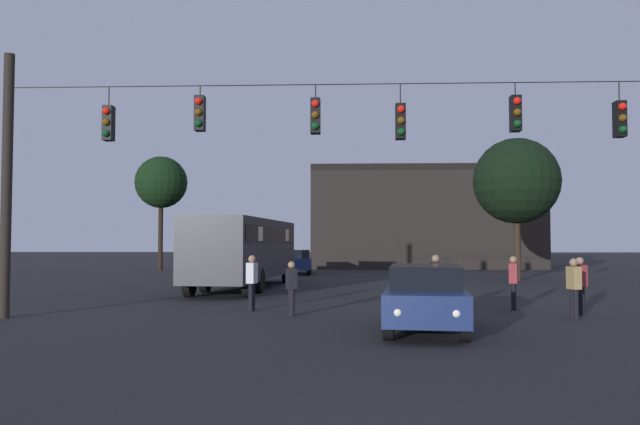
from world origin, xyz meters
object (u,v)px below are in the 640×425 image
(car_far_left, at_px, (297,261))
(pedestrian_near_bus, at_px, (574,285))
(pedestrian_far_side, at_px, (291,285))
(tree_left_silhouette, at_px, (161,183))
(city_bus, at_px, (245,246))
(car_near_right, at_px, (426,297))
(pedestrian_crossing_right, at_px, (436,280))
(pedestrian_trailing, at_px, (513,280))
(pedestrian_crossing_left, at_px, (580,282))
(tree_behind_building, at_px, (516,181))
(pedestrian_crossing_center, at_px, (252,279))

(car_far_left, xyz_separation_m, pedestrian_near_bus, (9.19, -22.39, 0.12))
(pedestrian_far_side, distance_m, tree_left_silhouette, 29.35)
(city_bus, bearing_deg, pedestrian_near_bus, -44.34)
(city_bus, height_order, car_near_right, city_bus)
(car_far_left, distance_m, pedestrian_crossing_right, 21.70)
(city_bus, distance_m, pedestrian_trailing, 12.43)
(pedestrian_crossing_left, xyz_separation_m, tree_left_silhouette, (-19.74, 25.85, 5.27))
(pedestrian_far_side, bearing_deg, tree_behind_building, 56.52)
(city_bus, height_order, tree_left_silhouette, tree_left_silhouette)
(pedestrian_trailing, bearing_deg, tree_left_silhouette, 126.46)
(car_near_right, relative_size, pedestrian_crossing_left, 2.75)
(city_bus, xyz_separation_m, pedestrian_near_bus, (10.48, -10.24, -0.95))
(car_near_right, distance_m, pedestrian_crossing_left, 5.83)
(pedestrian_crossing_right, height_order, pedestrian_far_side, pedestrian_crossing_right)
(pedestrian_near_bus, height_order, pedestrian_trailing, pedestrian_trailing)
(pedestrian_trailing, xyz_separation_m, pedestrian_far_side, (-6.59, -1.79, -0.07))
(pedestrian_near_bus, height_order, tree_behind_building, tree_behind_building)
(city_bus, relative_size, pedestrian_trailing, 6.87)
(pedestrian_crossing_right, distance_m, pedestrian_far_side, 4.27)
(tree_behind_building, bearing_deg, pedestrian_crossing_center, -128.84)
(pedestrian_crossing_right, xyz_separation_m, pedestrian_far_side, (-4.14, -1.01, -0.10))
(car_far_left, bearing_deg, pedestrian_trailing, -67.88)
(pedestrian_trailing, bearing_deg, tree_behind_building, 74.50)
(pedestrian_crossing_center, relative_size, tree_behind_building, 0.22)
(pedestrian_crossing_left, bearing_deg, pedestrian_crossing_center, 176.06)
(car_far_left, bearing_deg, tree_behind_building, -26.57)
(pedestrian_near_bus, bearing_deg, car_far_left, 112.31)
(car_far_left, xyz_separation_m, pedestrian_trailing, (8.18, -20.14, 0.12))
(car_far_left, distance_m, tree_behind_building, 14.23)
(pedestrian_crossing_left, bearing_deg, car_near_right, -144.74)
(city_bus, height_order, pedestrian_near_bus, city_bus)
(pedestrian_near_bus, distance_m, pedestrian_trailing, 2.46)
(pedestrian_far_side, bearing_deg, pedestrian_near_bus, -3.44)
(pedestrian_crossing_left, height_order, pedestrian_crossing_center, pedestrian_crossing_center)
(car_near_right, distance_m, pedestrian_crossing_right, 3.88)
(pedestrian_trailing, relative_size, tree_left_silhouette, 0.20)
(pedestrian_crossing_right, distance_m, tree_left_silhouette, 30.36)
(car_far_left, bearing_deg, pedestrian_near_bus, -67.69)
(car_far_left, height_order, tree_behind_building, tree_behind_building)
(pedestrian_crossing_right, distance_m, pedestrian_trailing, 2.57)
(car_near_right, xyz_separation_m, pedestrian_far_side, (-3.37, 2.79, 0.05))
(car_near_right, bearing_deg, pedestrian_near_bus, 28.91)
(pedestrian_crossing_left, bearing_deg, pedestrian_crossing_right, 173.87)
(car_near_right, bearing_deg, pedestrian_crossing_left, 35.26)
(car_near_right, height_order, car_far_left, same)
(pedestrian_far_side, bearing_deg, tree_left_silhouette, 113.71)
(city_bus, xyz_separation_m, car_far_left, (1.29, 12.15, -1.07))
(pedestrian_crossing_right, bearing_deg, city_bus, 128.66)
(city_bus, bearing_deg, pedestrian_crossing_left, -39.89)
(tree_left_silhouette, bearing_deg, pedestrian_crossing_left, -52.63)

